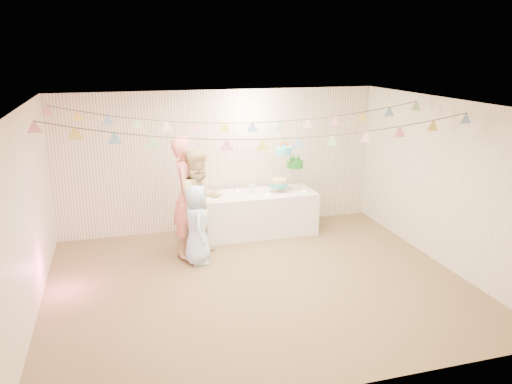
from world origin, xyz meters
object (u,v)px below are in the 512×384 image
object	(u,v)px
person_adult_a	(188,196)
person_adult_b	(200,203)
table	(258,213)
cake_stand	(286,169)
person_child	(197,225)

from	to	relation	value
person_adult_a	person_adult_b	bearing A→B (deg)	-114.14
table	cake_stand	xyz separation A→B (m)	(0.55, 0.05, 0.79)
person_adult_a	person_child	world-z (taller)	person_adult_a
person_adult_a	person_adult_b	size ratio (longest dim) A/B	1.10
cake_stand	person_child	distance (m)	2.20
person_adult_b	person_child	distance (m)	0.42
table	cake_stand	distance (m)	0.96
cake_stand	person_adult_b	bearing A→B (deg)	-156.89
person_adult_a	person_child	distance (m)	0.60
cake_stand	person_adult_b	world-z (taller)	person_adult_b
person_child	person_adult_a	bearing A→B (deg)	13.27
table	cake_stand	world-z (taller)	cake_stand
cake_stand	table	bearing A→B (deg)	-174.81
person_adult_a	person_child	bearing A→B (deg)	-153.94
person_adult_b	person_adult_a	bearing A→B (deg)	107.65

